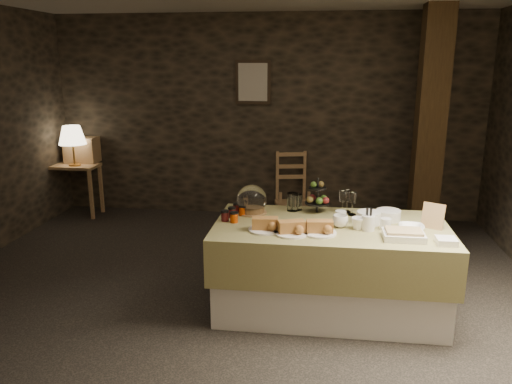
# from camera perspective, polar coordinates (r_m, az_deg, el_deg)

# --- Properties ---
(ground_plane) EXTENTS (5.50, 5.00, 0.01)m
(ground_plane) POSITION_cam_1_polar(r_m,az_deg,el_deg) (4.49, -2.73, -11.92)
(ground_plane) COLOR black
(ground_plane) RESTS_ON ground
(room_shell) EXTENTS (5.52, 5.02, 2.60)m
(room_shell) POSITION_cam_1_polar(r_m,az_deg,el_deg) (4.04, -3.01, 8.29)
(room_shell) COLOR black
(room_shell) RESTS_ON ground
(buffet_table) EXTENTS (1.87, 0.99, 0.74)m
(buffet_table) POSITION_cam_1_polar(r_m,az_deg,el_deg) (4.17, 8.40, -7.82)
(buffet_table) COLOR silver
(buffet_table) RESTS_ON ground_plane
(console_table) EXTENTS (0.64, 0.37, 0.69)m
(console_table) POSITION_cam_1_polar(r_m,az_deg,el_deg) (7.03, -20.08, 1.90)
(console_table) COLOR #98683E
(console_table) RESTS_ON ground_plane
(table_lamp) EXTENTS (0.35, 0.35, 0.52)m
(table_lamp) POSITION_cam_1_polar(r_m,az_deg,el_deg) (6.87, -20.28, 6.06)
(table_lamp) COLOR gold
(table_lamp) RESTS_ON console_table
(wine_rack) EXTENTS (0.42, 0.26, 0.34)m
(wine_rack) POSITION_cam_1_polar(r_m,az_deg,el_deg) (7.11, -19.28, 4.58)
(wine_rack) COLOR #98683E
(wine_rack) RESTS_ON console_table
(chair) EXTENTS (0.49, 0.47, 0.69)m
(chair) POSITION_cam_1_polar(r_m,az_deg,el_deg) (6.43, 4.24, 0.14)
(chair) COLOR #98683E
(chair) RESTS_ON ground_plane
(timber_column) EXTENTS (0.30, 0.30, 2.60)m
(timber_column) POSITION_cam_1_polar(r_m,az_deg,el_deg) (5.87, 19.24, 6.98)
(timber_column) COLOR black
(timber_column) RESTS_ON ground_plane
(framed_picture) EXTENTS (0.45, 0.04, 0.55)m
(framed_picture) POSITION_cam_1_polar(r_m,az_deg,el_deg) (6.47, -0.34, 12.45)
(framed_picture) COLOR #2E2116
(framed_picture) RESTS_ON room_shell
(plate_stack_a) EXTENTS (0.19, 0.19, 0.10)m
(plate_stack_a) POSITION_cam_1_polar(r_m,az_deg,el_deg) (4.13, 12.75, -2.87)
(plate_stack_a) COLOR white
(plate_stack_a) RESTS_ON buffet_table
(plate_stack_b) EXTENTS (0.20, 0.20, 0.08)m
(plate_stack_b) POSITION_cam_1_polar(r_m,az_deg,el_deg) (4.26, 14.90, -2.56)
(plate_stack_b) COLOR white
(plate_stack_b) RESTS_ON buffet_table
(cutlery_holder) EXTENTS (0.10, 0.10, 0.12)m
(cutlery_holder) POSITION_cam_1_polar(r_m,az_deg,el_deg) (3.97, 12.73, -3.46)
(cutlery_holder) COLOR white
(cutlery_holder) RESTS_ON buffet_table
(cup_a) EXTENTS (0.15, 0.15, 0.10)m
(cup_a) POSITION_cam_1_polar(r_m,az_deg,el_deg) (4.00, 9.60, -3.30)
(cup_a) COLOR white
(cup_a) RESTS_ON buffet_table
(cup_b) EXTENTS (0.13, 0.13, 0.09)m
(cup_b) POSITION_cam_1_polar(r_m,az_deg,el_deg) (3.98, 11.55, -3.54)
(cup_b) COLOR white
(cup_b) RESTS_ON buffet_table
(mug_c) EXTENTS (0.09, 0.09, 0.09)m
(mug_c) POSITION_cam_1_polar(r_m,az_deg,el_deg) (4.12, 9.64, -2.78)
(mug_c) COLOR white
(mug_c) RESTS_ON buffet_table
(mug_d) EXTENTS (0.08, 0.08, 0.09)m
(mug_d) POSITION_cam_1_polar(r_m,az_deg,el_deg) (4.02, 14.59, -3.55)
(mug_d) COLOR white
(mug_d) RESTS_ON buffet_table
(bowl) EXTENTS (0.20, 0.20, 0.05)m
(bowl) POSITION_cam_1_polar(r_m,az_deg,el_deg) (4.05, 17.33, -3.95)
(bowl) COLOR white
(bowl) RESTS_ON buffet_table
(cake_dome) EXTENTS (0.26, 0.26, 0.26)m
(cake_dome) POSITION_cam_1_polar(r_m,az_deg,el_deg) (4.29, -0.48, -1.08)
(cake_dome) COLOR #98683E
(cake_dome) RESTS_ON buffet_table
(fruit_stand) EXTENTS (0.21, 0.21, 0.30)m
(fruit_stand) POSITION_cam_1_polar(r_m,az_deg,el_deg) (4.34, 7.08, -0.76)
(fruit_stand) COLOR black
(fruit_stand) RESTS_ON buffet_table
(bread_platter_left) EXTENTS (0.26, 0.26, 0.11)m
(bread_platter_left) POSITION_cam_1_polar(r_m,az_deg,el_deg) (3.87, 1.04, -3.86)
(bread_platter_left) COLOR white
(bread_platter_left) RESTS_ON buffet_table
(bread_platter_center) EXTENTS (0.26, 0.26, 0.11)m
(bread_platter_center) POSITION_cam_1_polar(r_m,az_deg,el_deg) (3.80, 4.07, -4.24)
(bread_platter_center) COLOR white
(bread_platter_center) RESTS_ON buffet_table
(bread_platter_right) EXTENTS (0.26, 0.26, 0.11)m
(bread_platter_right) POSITION_cam_1_polar(r_m,az_deg,el_deg) (3.83, 7.27, -4.18)
(bread_platter_right) COLOR white
(bread_platter_right) RESTS_ON buffet_table
(jam_jars) EXTENTS (0.18, 0.32, 0.07)m
(jam_jars) POSITION_cam_1_polar(r_m,az_deg,el_deg) (4.18, -2.50, -2.46)
(jam_jars) COLOR #521618
(jam_jars) RESTS_ON buffet_table
(tart_dish) EXTENTS (0.30, 0.22, 0.07)m
(tart_dish) POSITION_cam_1_polar(r_m,az_deg,el_deg) (3.85, 16.52, -4.69)
(tart_dish) COLOR white
(tart_dish) RESTS_ON buffet_table
(square_dish) EXTENTS (0.14, 0.14, 0.04)m
(square_dish) POSITION_cam_1_polar(r_m,az_deg,el_deg) (3.85, 20.92, -5.26)
(square_dish) COLOR white
(square_dish) RESTS_ON buffet_table
(menu_frame) EXTENTS (0.18, 0.14, 0.22)m
(menu_frame) POSITION_cam_1_polar(r_m,az_deg,el_deg) (4.15, 19.56, -2.72)
(menu_frame) COLOR #98683E
(menu_frame) RESTS_ON buffet_table
(storage_jar_a) EXTENTS (0.10, 0.10, 0.16)m
(storage_jar_a) POSITION_cam_1_polar(r_m,az_deg,el_deg) (4.37, 4.22, -1.13)
(storage_jar_a) COLOR white
(storage_jar_a) RESTS_ON buffet_table
(storage_jar_b) EXTENTS (0.09, 0.09, 0.14)m
(storage_jar_b) POSITION_cam_1_polar(r_m,az_deg,el_deg) (4.40, 4.69, -1.16)
(storage_jar_b) COLOR white
(storage_jar_b) RESTS_ON buffet_table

